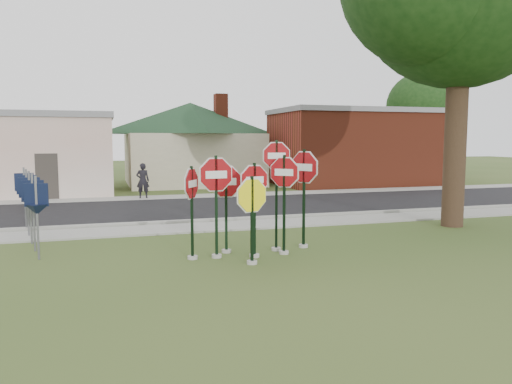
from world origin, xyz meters
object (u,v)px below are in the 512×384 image
object	(u,v)px
stop_sign_center	(254,198)
stop_sign_left	(216,191)
pedestrian	(143,181)
stop_sign_yellow	(252,209)

from	to	relation	value
stop_sign_center	stop_sign_left	bearing A→B (deg)	166.00
pedestrian	stop_sign_center	bearing A→B (deg)	103.64
stop_sign_yellow	pedestrian	xyz separation A→B (m)	(-1.41, 13.49, -0.37)
stop_sign_left	pedestrian	xyz separation A→B (m)	(-0.77, 12.64, -0.72)
stop_sign_center	stop_sign_yellow	xyz separation A→B (m)	(-0.25, -0.63, -0.18)
stop_sign_center	pedestrian	bearing A→B (deg)	97.33
stop_sign_center	stop_sign_yellow	bearing A→B (deg)	-111.59
stop_sign_left	stop_sign_center	bearing A→B (deg)	-14.00
stop_sign_left	pedestrian	world-z (taller)	stop_sign_left
stop_sign_center	pedestrian	distance (m)	12.98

